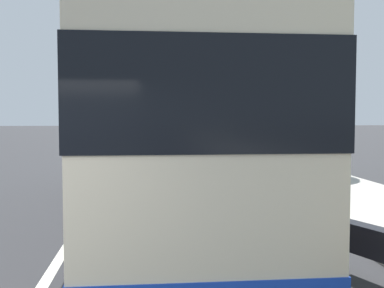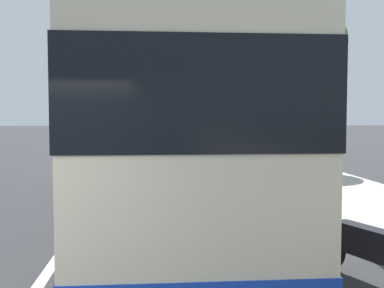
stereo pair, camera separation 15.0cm
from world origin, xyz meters
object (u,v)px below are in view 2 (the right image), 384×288
(car_behind_bus, at_px, (120,132))
(utility_pole, at_px, (313,54))
(roadside_tree_far_block, at_px, (230,68))
(roadside_tree_mid_block, at_px, (307,45))
(coach_bus, at_px, (173,130))
(car_far_distant, at_px, (166,138))
(car_oncoming, at_px, (166,135))
(motorcycle_far_end, at_px, (375,250))

(car_behind_bus, distance_m, utility_pole, 29.35)
(utility_pole, bearing_deg, roadside_tree_far_block, 2.00)
(car_behind_bus, relative_size, roadside_tree_mid_block, 0.68)
(coach_bus, bearing_deg, utility_pole, -40.27)
(roadside_tree_mid_block, height_order, roadside_tree_far_block, roadside_tree_far_block)
(car_far_distant, bearing_deg, car_oncoming, -5.23)
(car_behind_bus, bearing_deg, motorcycle_far_end, 7.21)
(motorcycle_far_end, bearing_deg, coach_bus, 7.09)
(coach_bus, height_order, motorcycle_far_end, coach_bus)
(car_far_distant, relative_size, roadside_tree_far_block, 0.55)
(car_oncoming, distance_m, car_far_distant, 4.72)
(coach_bus, height_order, roadside_tree_mid_block, roadside_tree_mid_block)
(car_behind_bus, xyz_separation_m, car_oncoming, (-8.22, -4.08, 0.03))
(roadside_tree_mid_block, relative_size, roadside_tree_far_block, 0.87)
(car_oncoming, relative_size, roadside_tree_far_block, 0.55)
(roadside_tree_mid_block, relative_size, utility_pole, 0.74)
(motorcycle_far_end, distance_m, car_behind_bus, 38.50)
(motorcycle_far_end, distance_m, roadside_tree_far_block, 25.14)
(coach_bus, distance_m, utility_pole, 8.19)
(utility_pole, bearing_deg, coach_bus, 139.46)
(roadside_tree_far_block, bearing_deg, coach_bus, 167.27)
(car_behind_bus, height_order, roadside_tree_far_block, roadside_tree_far_block)
(coach_bus, distance_m, roadside_tree_far_block, 21.08)
(utility_pole, bearing_deg, car_oncoming, 13.00)
(coach_bus, relative_size, car_behind_bus, 2.67)
(car_oncoming, distance_m, utility_pole, 20.43)
(roadside_tree_far_block, height_order, utility_pole, utility_pole)
(utility_pole, bearing_deg, car_far_distant, 17.49)
(coach_bus, bearing_deg, car_far_distant, -0.81)
(car_behind_bus, relative_size, car_oncoming, 1.08)
(car_behind_bus, relative_size, car_far_distant, 1.08)
(roadside_tree_far_block, relative_size, utility_pole, 0.85)
(car_far_distant, distance_m, roadside_tree_mid_block, 14.96)
(roadside_tree_mid_block, xyz_separation_m, roadside_tree_far_block, (12.96, 0.75, 0.48))
(coach_bus, bearing_deg, roadside_tree_far_block, -12.45)
(car_behind_bus, bearing_deg, utility_pole, 15.60)
(motorcycle_far_end, distance_m, roadside_tree_mid_block, 12.75)
(roadside_tree_mid_block, bearing_deg, roadside_tree_far_block, 3.32)
(car_far_distant, bearing_deg, roadside_tree_far_block, -100.62)
(car_oncoming, height_order, utility_pole, utility_pole)
(motorcycle_far_end, xyz_separation_m, car_far_distant, (25.11, 1.98, 0.25))
(car_behind_bus, distance_m, car_far_distant, 13.52)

